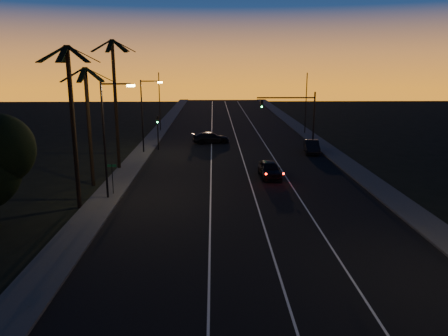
{
  "coord_description": "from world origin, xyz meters",
  "views": [
    {
      "loc": [
        -2.75,
        -12.73,
        10.31
      ],
      "look_at": [
        -1.95,
        19.92,
        2.47
      ],
      "focal_mm": 35.0,
      "sensor_mm": 36.0,
      "label": 1
    }
  ],
  "objects_px": {
    "signal_mast": "(295,110)",
    "cross_car": "(211,138)",
    "lead_car": "(270,169)",
    "right_car": "(312,147)"
  },
  "relations": [
    {
      "from": "signal_mast",
      "to": "right_car",
      "type": "xyz_separation_m",
      "value": [
        1.69,
        -2.47,
        -4.02
      ]
    },
    {
      "from": "lead_car",
      "to": "right_car",
      "type": "height_order",
      "value": "lead_car"
    },
    {
      "from": "signal_mast",
      "to": "lead_car",
      "type": "relative_size",
      "value": 1.4
    },
    {
      "from": "lead_car",
      "to": "cross_car",
      "type": "distance_m",
      "value": 18.86
    },
    {
      "from": "right_car",
      "to": "signal_mast",
      "type": "bearing_deg",
      "value": 124.36
    },
    {
      "from": "signal_mast",
      "to": "lead_car",
      "type": "height_order",
      "value": "signal_mast"
    },
    {
      "from": "cross_car",
      "to": "signal_mast",
      "type": "bearing_deg",
      "value": -23.27
    },
    {
      "from": "signal_mast",
      "to": "cross_car",
      "type": "distance_m",
      "value": 11.86
    },
    {
      "from": "lead_car",
      "to": "signal_mast",
      "type": "bearing_deg",
      "value": 70.98
    },
    {
      "from": "signal_mast",
      "to": "lead_car",
      "type": "bearing_deg",
      "value": -109.02
    }
  ]
}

